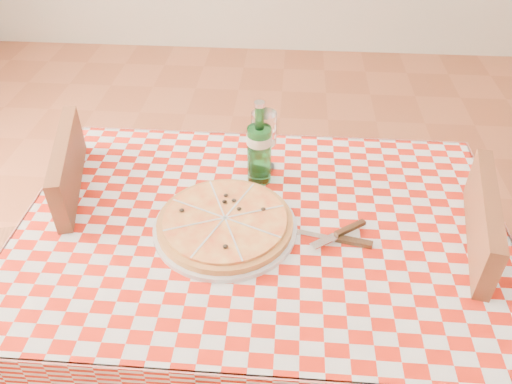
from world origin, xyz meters
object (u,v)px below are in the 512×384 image
pizza_plate (225,222)px  wine_glass (264,142)px  chair_far (58,248)px  water_bottle (259,143)px  chair_near (489,307)px  dining_table (261,250)px

pizza_plate → wine_glass: bearing=73.8°
chair_far → water_bottle: water_bottle is taller
chair_near → pizza_plate: size_ratio=2.39×
pizza_plate → water_bottle: 0.26m
dining_table → chair_near: chair_near is taller
wine_glass → chair_near: bearing=-24.3°
pizza_plate → wine_glass: wine_glass is taller
wine_glass → chair_far: bearing=-165.9°
pizza_plate → water_bottle: size_ratio=1.46×
chair_near → chair_far: bearing=-174.7°
dining_table → chair_near: 0.67m
chair_far → wine_glass: (0.65, 0.16, 0.33)m
chair_near → chair_far: size_ratio=1.00×
chair_near → water_bottle: water_bottle is taller
water_bottle → pizza_plate: bearing=-108.3°
pizza_plate → dining_table: bearing=16.5°
dining_table → chair_near: (0.65, -0.04, -0.14)m
wine_glass → pizza_plate: bearing=-106.2°
chair_far → wine_glass: 0.75m
wine_glass → dining_table: bearing=-87.4°
chair_near → chair_far: (-1.31, 0.14, 0.00)m
water_bottle → wine_glass: 0.07m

